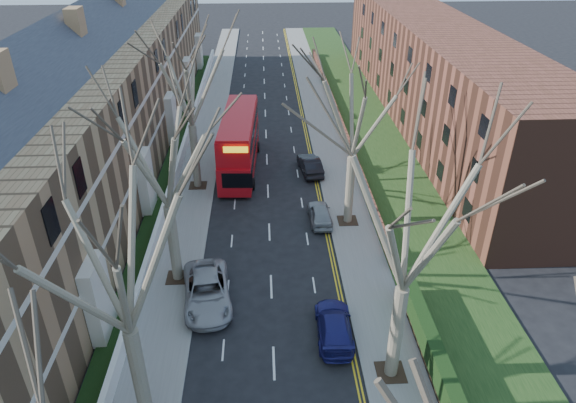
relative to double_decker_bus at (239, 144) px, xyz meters
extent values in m
cube|color=slate|center=(-3.68, 7.79, -2.31)|extent=(3.00, 102.00, 0.12)
cube|color=slate|center=(8.32, 7.79, -2.31)|extent=(3.00, 102.00, 0.12)
cube|color=#8F6A48|center=(-11.48, -0.21, 2.63)|extent=(9.00, 78.00, 10.00)
cube|color=#2C2D36|center=(-11.48, -0.21, 8.63)|extent=(4.67, 78.00, 4.67)
cube|color=beige|center=(-7.03, -0.21, 1.13)|extent=(0.12, 78.00, 0.35)
cube|color=beige|center=(-7.03, -0.21, 4.63)|extent=(0.12, 78.00, 0.35)
cube|color=brown|center=(19.82, 11.79, 2.63)|extent=(8.00, 54.00, 10.00)
cube|color=brown|center=(10.02, 11.79, -1.80)|extent=(0.35, 54.00, 0.90)
cube|color=white|center=(-5.33, -0.21, -1.75)|extent=(0.30, 78.00, 1.00)
cube|color=#183212|center=(12.82, 7.79, -2.22)|extent=(6.00, 102.00, 0.06)
cylinder|color=#6F654F|center=(-3.38, -25.21, 0.37)|extent=(0.64, 0.64, 5.25)
cylinder|color=#6F654F|center=(-3.38, -15.21, 0.29)|extent=(0.64, 0.64, 5.07)
cube|color=#2D2116|center=(-3.38, -15.21, -2.24)|extent=(1.40, 1.40, 0.05)
cylinder|color=#6F654F|center=(-3.38, -3.21, 0.37)|extent=(0.60, 0.60, 5.25)
cube|color=#2D2116|center=(-3.38, -3.21, -2.24)|extent=(1.40, 1.40, 0.05)
cylinder|color=#6F654F|center=(8.02, -23.21, 0.37)|extent=(0.64, 0.64, 5.25)
cube|color=#2D2116|center=(8.02, -23.21, -2.24)|extent=(1.40, 1.40, 0.05)
cylinder|color=#6F654F|center=(8.02, -9.21, 0.29)|extent=(0.60, 0.60, 5.07)
cube|color=#2D2116|center=(8.02, -9.21, -2.24)|extent=(1.40, 1.40, 0.05)
cube|color=#B00C13|center=(0.00, 0.00, -0.87)|extent=(3.20, 11.66, 2.31)
cube|color=#B00C13|center=(0.00, 0.00, 1.34)|extent=(3.17, 11.08, 2.10)
cube|color=black|center=(0.00, 0.00, -0.39)|extent=(3.17, 10.74, 0.94)
cube|color=black|center=(0.00, 0.00, 1.44)|extent=(3.16, 10.51, 0.94)
imported|color=#98989D|center=(-1.38, -17.40, -1.58)|extent=(3.33, 5.96, 1.58)
imported|color=navy|center=(5.58, -20.41, -1.71)|extent=(2.00, 4.63, 1.33)
imported|color=gray|center=(6.02, -8.99, -1.71)|extent=(1.68, 3.91, 1.31)
imported|color=black|center=(6.00, -1.01, -1.65)|extent=(2.09, 4.53, 1.44)
camera|label=1|loc=(2.12, -40.51, 17.57)|focal=32.00mm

